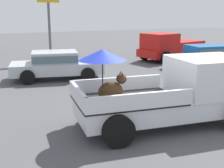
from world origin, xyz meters
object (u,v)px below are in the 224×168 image
(parked_sedan_far, at_px, (206,56))
(motel_sign, at_px, (49,10))
(pickup_truck_main, at_px, (178,91))
(pickup_truck_red, at_px, (170,47))
(parked_sedan_near, at_px, (56,64))

(parked_sedan_far, xyz_separation_m, motel_sign, (-7.21, 6.49, 2.53))
(motel_sign, bearing_deg, pickup_truck_main, -88.01)
(pickup_truck_main, relative_size, motel_sign, 1.14)
(pickup_truck_red, bearing_deg, parked_sedan_near, 5.10)
(pickup_truck_main, bearing_deg, parked_sedan_near, 109.73)
(pickup_truck_main, xyz_separation_m, parked_sedan_far, (6.77, 6.32, -0.23))
(pickup_truck_main, xyz_separation_m, parked_sedan_near, (-1.57, 7.30, -0.23))
(pickup_truck_red, height_order, motel_sign, motel_sign)
(parked_sedan_far, bearing_deg, pickup_truck_red, -84.50)
(pickup_truck_red, height_order, parked_sedan_far, pickup_truck_red)
(parked_sedan_near, relative_size, parked_sedan_far, 1.02)
(pickup_truck_red, distance_m, parked_sedan_far, 3.51)
(pickup_truck_red, xyz_separation_m, parked_sedan_near, (-8.44, -2.52, -0.13))
(parked_sedan_near, height_order, motel_sign, motel_sign)
(parked_sedan_near, bearing_deg, parked_sedan_far, 6.06)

